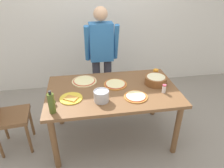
{
  "coord_description": "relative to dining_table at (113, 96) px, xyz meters",
  "views": [
    {
      "loc": [
        -0.35,
        -2.14,
        2.06
      ],
      "look_at": [
        0.0,
        0.05,
        0.81
      ],
      "focal_mm": 33.04,
      "sensor_mm": 36.0,
      "label": 1
    }
  ],
  "objects": [
    {
      "name": "dining_table",
      "position": [
        0.0,
        0.0,
        0.0
      ],
      "size": [
        1.6,
        0.96,
        0.76
      ],
      "color": "brown",
      "rests_on": "ground"
    },
    {
      "name": "ground",
      "position": [
        0.0,
        0.0,
        -0.67
      ],
      "size": [
        8.0,
        8.0,
        0.0
      ],
      "primitive_type": "plane",
      "color": "gray"
    },
    {
      "name": "pizza_raw_on_board",
      "position": [
        -0.34,
        0.26,
        0.1
      ],
      "size": [
        0.32,
        0.32,
        0.02
      ],
      "color": "beige",
      "rests_on": "dining_table"
    },
    {
      "name": "pizza_second_cooked",
      "position": [
        0.05,
        0.11,
        0.1
      ],
      "size": [
        0.3,
        0.3,
        0.02
      ],
      "color": "#C67A33",
      "rests_on": "dining_table"
    },
    {
      "name": "olive_oil_bottle",
      "position": [
        -0.68,
        -0.35,
        0.2
      ],
      "size": [
        0.07,
        0.07,
        0.26
      ],
      "color": "#47561E",
      "rests_on": "dining_table"
    },
    {
      "name": "steel_pot",
      "position": [
        -0.16,
        -0.22,
        0.16
      ],
      "size": [
        0.17,
        0.17,
        0.13
      ],
      "color": "#B7B7BC",
      "rests_on": "dining_table"
    },
    {
      "name": "avocado",
      "position": [
        -0.69,
        -0.22,
        0.13
      ],
      "size": [
        0.06,
        0.06,
        0.07
      ],
      "primitive_type": "ellipsoid",
      "color": "#2D4219",
      "rests_on": "dining_table"
    },
    {
      "name": "pizza_cooked_on_tray",
      "position": [
        0.24,
        -0.21,
        0.1
      ],
      "size": [
        0.27,
        0.27,
        0.02
      ],
      "color": "#C67A33",
      "rests_on": "dining_table"
    },
    {
      "name": "plate_with_slice",
      "position": [
        -0.5,
        -0.13,
        0.1
      ],
      "size": [
        0.26,
        0.26,
        0.02
      ],
      "color": "gold",
      "rests_on": "dining_table"
    },
    {
      "name": "popcorn_bowl",
      "position": [
        0.57,
        0.06,
        0.15
      ],
      "size": [
        0.28,
        0.28,
        0.11
      ],
      "color": "brown",
      "rests_on": "dining_table"
    },
    {
      "name": "salt_shaker",
      "position": [
        0.59,
        -0.16,
        0.14
      ],
      "size": [
        0.04,
        0.04,
        0.11
      ],
      "color": "white",
      "rests_on": "dining_table"
    },
    {
      "name": "cup_orange",
      "position": [
        0.65,
        0.3,
        0.13
      ],
      "size": [
        0.07,
        0.07,
        0.08
      ],
      "primitive_type": "cylinder",
      "color": "orange",
      "rests_on": "dining_table"
    },
    {
      "name": "chair_wooden_left",
      "position": [
        -1.32,
        0.02,
        -0.13
      ],
      "size": [
        0.44,
        0.44,
        0.95
      ],
      "color": "brown",
      "rests_on": "ground"
    },
    {
      "name": "wall_back",
      "position": [
        0.0,
        1.6,
        0.63
      ],
      "size": [
        5.6,
        0.1,
        2.6
      ],
      "primitive_type": "cube",
      "color": "silver",
      "rests_on": "ground"
    },
    {
      "name": "person_cook",
      "position": [
        -0.04,
        0.76,
        0.27
      ],
      "size": [
        0.49,
        0.25,
        1.62
      ],
      "color": "#2D2D38",
      "rests_on": "ground"
    }
  ]
}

